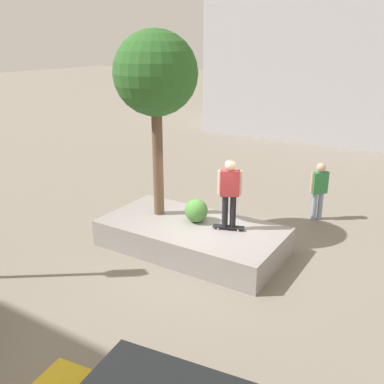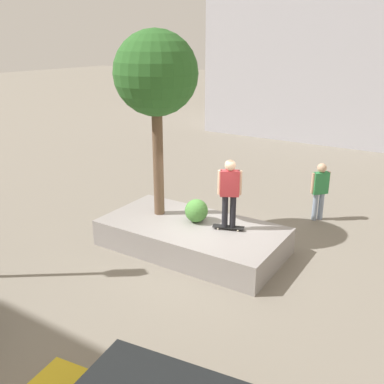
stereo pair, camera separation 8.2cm
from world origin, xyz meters
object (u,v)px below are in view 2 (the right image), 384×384
(planter_ledge, at_px, (192,237))
(passerby_with_bag, at_px, (320,188))
(skateboard, at_px, (228,227))
(skateboarder, at_px, (230,189))
(plaza_tree, at_px, (156,75))

(planter_ledge, bearing_deg, passerby_with_bag, -120.52)
(skateboard, bearing_deg, skateboarder, 180.00)
(skateboard, height_order, skateboarder, skateboarder)
(passerby_with_bag, bearing_deg, plaza_tree, 46.51)
(skateboard, bearing_deg, passerby_with_bag, -109.87)
(skateboard, xyz_separation_m, passerby_with_bag, (-1.26, -3.49, 0.28))
(planter_ledge, height_order, plaza_tree, plaza_tree)
(plaza_tree, relative_size, skateboard, 5.86)
(planter_ledge, xyz_separation_m, passerby_with_bag, (-2.20, -3.74, 0.69))
(skateboard, relative_size, skateboarder, 0.47)
(plaza_tree, bearing_deg, skateboarder, -178.07)
(planter_ledge, bearing_deg, skateboarder, -165.40)
(plaza_tree, relative_size, skateboarder, 2.75)
(plaza_tree, distance_m, passerby_with_bag, 5.96)
(planter_ledge, distance_m, skateboard, 1.05)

